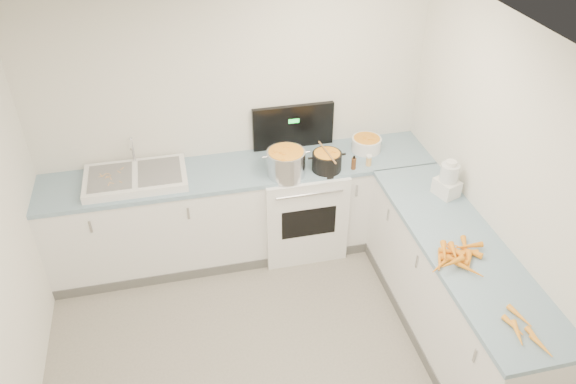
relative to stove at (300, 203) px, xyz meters
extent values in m
cube|color=white|center=(-0.55, 0.01, -0.02)|extent=(3.50, 0.60, 0.90)
cube|color=#83A5BA|center=(-0.55, 0.01, 0.45)|extent=(3.50, 0.62, 0.04)
cube|color=white|center=(0.90, -1.39, -0.02)|extent=(0.60, 2.20, 0.90)
cube|color=#83A5BA|center=(0.90, -1.39, 0.45)|extent=(0.62, 2.20, 0.04)
cube|color=white|center=(0.00, -0.01, -0.02)|extent=(0.76, 0.65, 0.90)
cube|color=black|center=(0.00, 0.29, 0.68)|extent=(0.76, 0.05, 0.42)
cube|color=white|center=(-1.45, 0.01, 0.50)|extent=(0.86, 0.52, 0.07)
cube|color=slate|center=(-1.65, 0.01, 0.54)|extent=(0.36, 0.42, 0.01)
cube|color=slate|center=(-1.25, 0.01, 0.54)|extent=(0.36, 0.42, 0.01)
cylinder|color=silver|center=(-1.45, 0.23, 0.66)|extent=(0.03, 0.03, 0.24)
cylinder|color=silver|center=(-0.17, -0.16, 0.57)|extent=(0.44, 0.44, 0.25)
cylinder|color=black|center=(0.19, -0.17, 0.54)|extent=(0.31, 0.31, 0.19)
cylinder|color=#AD7A47|center=(0.19, -0.17, 0.64)|extent=(0.06, 0.39, 0.02)
cylinder|color=white|center=(0.65, 0.07, 0.53)|extent=(0.35, 0.35, 0.13)
cylinder|color=#593319|center=(0.43, -0.21, 0.52)|extent=(0.04, 0.04, 0.11)
cylinder|color=#E5B266|center=(0.58, -0.19, 0.51)|extent=(0.05, 0.05, 0.09)
cube|color=white|center=(1.05, -0.76, 0.54)|extent=(0.21, 0.23, 0.14)
cylinder|color=silver|center=(1.05, -0.76, 0.68)|extent=(0.15, 0.15, 0.15)
cylinder|color=white|center=(1.05, -0.76, 0.77)|extent=(0.09, 0.09, 0.03)
cone|color=orange|center=(0.78, -1.45, 0.49)|extent=(0.19, 0.07, 0.04)
cone|color=orange|center=(0.84, -1.48, 0.49)|extent=(0.22, 0.10, 0.05)
cone|color=orange|center=(0.77, -1.51, 0.48)|extent=(0.16, 0.13, 0.04)
cone|color=orange|center=(0.62, -1.57, 0.48)|extent=(0.19, 0.13, 0.04)
cone|color=orange|center=(0.84, -1.57, 0.49)|extent=(0.12, 0.17, 0.05)
cone|color=orange|center=(0.74, -1.54, 0.49)|extent=(0.19, 0.15, 0.05)
cone|color=orange|center=(0.75, -1.55, 0.48)|extent=(0.12, 0.18, 0.04)
cone|color=orange|center=(0.88, -1.47, 0.49)|extent=(0.17, 0.19, 0.05)
cone|color=orange|center=(0.75, -1.55, 0.49)|extent=(0.16, 0.14, 0.05)
cone|color=orange|center=(0.64, -1.52, 0.49)|extent=(0.14, 0.21, 0.04)
cone|color=orange|center=(0.89, -1.41, 0.49)|extent=(0.11, 0.20, 0.04)
cone|color=orange|center=(0.76, -1.46, 0.51)|extent=(0.12, 0.18, 0.04)
cone|color=orange|center=(0.79, -1.67, 0.50)|extent=(0.15, 0.19, 0.04)
cone|color=orange|center=(0.90, -1.45, 0.51)|extent=(0.21, 0.05, 0.04)
cone|color=orange|center=(0.69, -1.60, 0.52)|extent=(0.20, 0.10, 0.05)
cone|color=orange|center=(0.69, -1.47, 0.52)|extent=(0.11, 0.19, 0.05)
cone|color=orange|center=(0.75, -1.48, 0.51)|extent=(0.19, 0.11, 0.05)
cone|color=orange|center=(0.75, -1.49, 0.53)|extent=(0.08, 0.17, 0.05)
cone|color=orange|center=(0.78, -1.46, 0.51)|extent=(0.10, 0.17, 0.05)
cone|color=orange|center=(0.90, -2.35, 0.49)|extent=(0.07, 0.18, 0.04)
cone|color=orange|center=(0.90, -2.29, 0.49)|extent=(0.05, 0.17, 0.04)
cone|color=orange|center=(0.81, -2.23, 0.49)|extent=(0.09, 0.19, 0.04)
cone|color=orange|center=(0.82, -2.17, 0.49)|extent=(0.08, 0.17, 0.04)
cone|color=orange|center=(0.90, -2.11, 0.49)|extent=(0.09, 0.20, 0.04)
cube|color=tan|center=(-1.69, -0.11, 0.54)|extent=(0.03, 0.05, 0.00)
cube|color=tan|center=(-1.66, -0.10, 0.54)|extent=(0.01, 0.04, 0.00)
cube|color=tan|center=(-1.73, 0.06, 0.54)|extent=(0.03, 0.05, 0.00)
cube|color=tan|center=(-1.66, 0.02, 0.55)|extent=(0.04, 0.04, 0.00)
cube|color=tan|center=(-1.67, 0.06, 0.55)|extent=(0.03, 0.02, 0.00)
cube|color=tan|center=(-1.69, 0.01, 0.54)|extent=(0.02, 0.04, 0.00)
cube|color=tan|center=(-1.57, -0.08, 0.54)|extent=(0.03, 0.03, 0.00)
cube|color=tan|center=(-1.56, 0.12, 0.54)|extent=(0.03, 0.04, 0.00)
cube|color=tan|center=(-1.73, 0.04, 0.54)|extent=(0.04, 0.01, 0.00)
cube|color=tan|center=(-1.58, 0.07, 0.54)|extent=(0.03, 0.04, 0.00)
cube|color=tan|center=(-1.71, 0.05, 0.54)|extent=(0.04, 0.05, 0.00)
cube|color=tan|center=(-1.64, -0.08, 0.54)|extent=(0.04, 0.03, 0.00)
cube|color=tan|center=(-1.57, 0.06, 0.54)|extent=(0.02, 0.05, 0.00)
cube|color=tan|center=(-1.65, -0.01, 0.54)|extent=(0.02, 0.04, 0.00)
camera|label=1|loc=(-1.07, -4.16, 3.17)|focal=35.00mm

